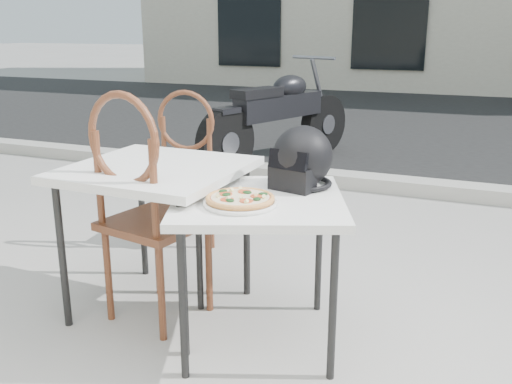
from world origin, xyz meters
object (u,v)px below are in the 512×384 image
at_px(cafe_table_main, 258,211).
at_px(plate, 240,203).
at_px(pizza, 240,198).
at_px(cafe_chair_side, 193,159).
at_px(cafe_chair_main, 143,198).
at_px(helmet, 302,160).
at_px(motorcycle, 279,118).
at_px(cafe_table_side, 157,179).

height_order(cafe_table_main, plate, plate).
bearing_deg(pizza, cafe_chair_side, 126.38).
distance_m(pizza, cafe_chair_main, 0.56).
relative_size(helmet, cafe_chair_main, 0.30).
distance_m(cafe_chair_main, motorcycle, 3.52).
bearing_deg(cafe_table_main, helmet, 63.52).
xyz_separation_m(helmet, cafe_chair_main, (-0.68, -0.28, -0.18)).
height_order(pizza, cafe_chair_side, cafe_chair_side).
xyz_separation_m(cafe_table_side, motorcycle, (-0.58, 3.33, -0.21)).
xyz_separation_m(cafe_table_main, motorcycle, (-1.15, 3.42, -0.15)).
bearing_deg(plate, cafe_chair_main, 169.83).
relative_size(plate, cafe_chair_side, 0.39).
distance_m(helmet, cafe_chair_side, 1.30).
height_order(plate, motorcycle, motorcycle).
distance_m(plate, cafe_table_side, 0.60).
xyz_separation_m(pizza, motorcycle, (-1.13, 3.56, -0.24)).
bearing_deg(pizza, cafe_table_main, 79.78).
height_order(helmet, cafe_chair_side, cafe_chair_side).
bearing_deg(helmet, motorcycle, 125.07).
relative_size(helmet, motorcycle, 0.16).
bearing_deg(motorcycle, cafe_table_main, -49.92).
height_order(helmet, motorcycle, motorcycle).
relative_size(plate, cafe_chair_main, 0.35).
distance_m(helmet, cafe_table_side, 0.72).
bearing_deg(cafe_table_main, motorcycle, 108.60).
bearing_deg(cafe_chair_side, cafe_table_side, 103.05).
relative_size(plate, helmet, 1.16).
height_order(pizza, motorcycle, motorcycle).
bearing_deg(plate, cafe_chair_side, 126.37).
bearing_deg(cafe_table_side, cafe_table_main, -9.42).
bearing_deg(pizza, cafe_chair_main, 169.85).
bearing_deg(helmet, cafe_table_side, -155.24).
xyz_separation_m(helmet, cafe_chair_side, (-1.00, 0.79, -0.25)).
bearing_deg(pizza, motorcycle, 107.55).
bearing_deg(cafe_table_main, cafe_table_side, 170.58).
distance_m(cafe_chair_main, cafe_table_side, 0.15).
relative_size(cafe_table_main, pizza, 2.73).
xyz_separation_m(plate, cafe_chair_main, (-0.54, 0.10, -0.07)).
bearing_deg(cafe_table_side, helmet, 11.40).
relative_size(cafe_chair_main, motorcycle, 0.54).
xyz_separation_m(cafe_chair_side, motorcycle, (-0.27, 2.40, -0.09)).
distance_m(cafe_table_main, cafe_chair_main, 0.57).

